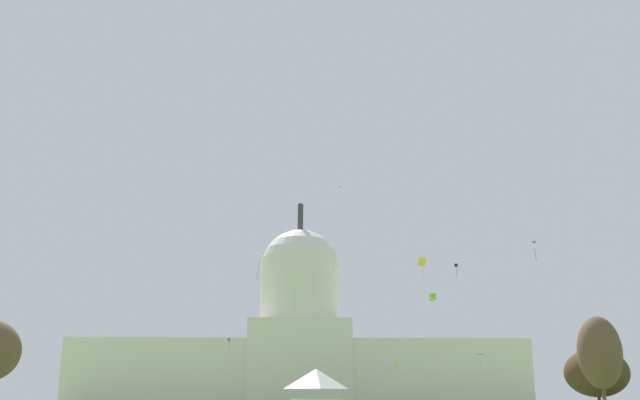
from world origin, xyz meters
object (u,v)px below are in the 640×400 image
Objects in this scene: kite_blue_mid at (532,244)px; kite_turquoise_low at (480,355)px; event_tent at (316,395)px; kite_white_mid at (261,259)px; kite_black_mid at (456,265)px; capitol_building at (299,350)px; kite_violet_low at (229,340)px; kite_magenta_high at (341,187)px; tree_east_near at (600,353)px; kite_lime_mid at (433,297)px; tree_east_mid at (597,373)px; kite_yellow_mid at (422,263)px; kite_gold_low at (396,368)px.

kite_blue_mid reaches higher than kite_turquoise_low.
event_tent is 1.50× the size of kite_white_mid.
kite_black_mid reaches higher than event_tent.
capitol_building reaches higher than kite_violet_low.
kite_magenta_high is 81.10m from kite_white_mid.
capitol_building is 9.87× the size of tree_east_near.
capitol_building is at bearing 153.63° from kite_violet_low.
kite_black_mid is at bearing 66.46° from kite_violet_low.
kite_magenta_high reaches higher than tree_east_near.
kite_lime_mid reaches higher than tree_east_near.
tree_east_near reaches higher than tree_east_mid.
kite_turquoise_low is at bearing -61.32° from kite_yellow_mid.
kite_gold_low is (-11.78, 71.71, -16.10)m from kite_blue_mid.
event_tent is at bearing -135.44° from kite_white_mid.
kite_gold_low is at bearing -61.83° from capitol_building.
event_tent is at bearing -89.67° from capitol_building.
kite_lime_mid is 31.32m from kite_white_mid.
kite_white_mid is at bearing 7.60° from kite_violet_low.
kite_yellow_mid reaches higher than kite_turquoise_low.
kite_blue_mid is 0.75× the size of kite_yellow_mid.
tree_east_near is at bearing -66.27° from kite_turquoise_low.
event_tent is 47.07m from kite_blue_mid.
kite_lime_mid is at bearing -94.52° from kite_black_mid.
kite_magenta_high is 0.35× the size of kite_yellow_mid.
kite_black_mid reaches higher than kite_blue_mid.
kite_turquoise_low is (-5.89, 42.34, 1.96)m from tree_east_near.
kite_turquoise_low is (-13.76, 21.79, 4.04)m from tree_east_mid.
kite_black_mid reaches higher than kite_turquoise_low.
kite_blue_mid is 2.03× the size of kite_lime_mid.
kite_white_mid is (-18.35, -71.42, -33.77)m from kite_magenta_high.
kite_turquoise_low is at bearing -159.85° from kite_lime_mid.
kite_violet_low is at bearing -133.90° from kite_blue_mid.
kite_magenta_high is at bearing -152.08° from kite_blue_mid.
kite_yellow_mid is (17.39, 23.72, 20.08)m from event_tent.
kite_violet_low is (-59.11, 84.83, 8.01)m from tree_east_near.
kite_gold_low is 71.38m from kite_white_mid.
kite_lime_mid reaches higher than event_tent.
tree_east_near is 32.72m from kite_lime_mid.
kite_lime_mid is 0.34× the size of kite_white_mid.
kite_violet_low is 0.70× the size of kite_gold_low.
kite_yellow_mid is at bearing -160.87° from tree_east_mid.
kite_violet_low is 0.73× the size of kite_yellow_mid.
tree_east_near is 3.70× the size of kite_yellow_mid.
kite_white_mid is at bearing -91.21° from kite_blue_mid.
kite_turquoise_low is (34.97, -81.90, -6.23)m from capitol_building.
kite_lime_mid is (-12.82, 16.33, -6.11)m from kite_blue_mid.
kite_violet_low is 51.36m from kite_magenta_high.
tree_east_mid is (48.73, -103.68, -10.27)m from capitol_building.
kite_black_mid is (35.82, -61.28, 15.45)m from capitol_building.
kite_black_mid is 1.43× the size of kite_turquoise_low.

